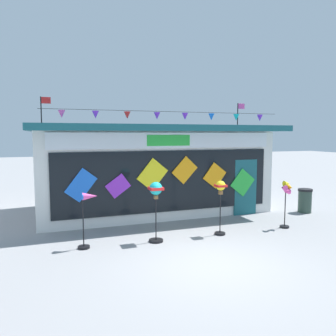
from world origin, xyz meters
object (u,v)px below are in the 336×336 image
(wind_spinner_center_right, at_px, (286,195))
(trash_bin, at_px, (305,201))
(wind_spinner_left, at_px, (156,197))
(wind_spinner_far_left, at_px, (88,211))
(wind_spinner_center_left, at_px, (221,194))
(kite_shop_building, at_px, (150,167))

(wind_spinner_center_right, height_order, trash_bin, wind_spinner_center_right)
(wind_spinner_left, relative_size, wind_spinner_center_right, 1.10)
(wind_spinner_left, distance_m, trash_bin, 6.47)
(wind_spinner_far_left, distance_m, wind_spinner_center_left, 3.74)
(wind_spinner_center_right, bearing_deg, kite_shop_building, 128.41)
(wind_spinner_far_left, bearing_deg, wind_spinner_center_left, -2.11)
(trash_bin, bearing_deg, wind_spinner_center_left, -162.18)
(wind_spinner_far_left, distance_m, wind_spinner_center_right, 5.99)
(wind_spinner_far_left, height_order, wind_spinner_center_right, wind_spinner_center_right)
(kite_shop_building, relative_size, wind_spinner_center_right, 5.81)
(kite_shop_building, bearing_deg, wind_spinner_far_left, -126.86)
(trash_bin, bearing_deg, wind_spinner_far_left, -171.16)
(wind_spinner_center_left, distance_m, trash_bin, 4.60)
(kite_shop_building, height_order, wind_spinner_center_right, kite_shop_building)
(wind_spinner_far_left, xyz_separation_m, wind_spinner_left, (1.78, -0.12, 0.27))
(wind_spinner_left, bearing_deg, wind_spinner_center_right, -1.30)
(wind_spinner_center_right, bearing_deg, wind_spinner_center_left, 177.99)
(wind_spinner_left, bearing_deg, trash_bin, 12.35)
(trash_bin, bearing_deg, wind_spinner_left, -167.65)
(wind_spinner_left, xyz_separation_m, trash_bin, (6.28, 1.37, -0.79))
(wind_spinner_center_left, bearing_deg, wind_spinner_center_right, -2.01)
(wind_spinner_left, bearing_deg, wind_spinner_center_left, -0.47)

